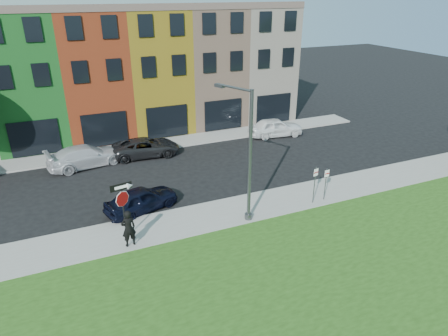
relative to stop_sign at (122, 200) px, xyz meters
name	(u,v)px	position (x,y,z in m)	size (l,w,h in m)	color
ground	(258,241)	(5.98, -2.72, -2.25)	(120.00, 120.00, 0.00)	black
sidewalk_near	(265,205)	(7.98, 0.28, -2.19)	(40.00, 3.00, 0.12)	gray
sidewalk_far	(135,148)	(2.98, 12.28, -2.19)	(40.00, 2.40, 0.12)	gray
rowhouse_block	(121,70)	(3.48, 18.47, 2.74)	(30.00, 10.12, 10.00)	beige
stop_sign	(122,200)	(0.00, 0.00, 0.00)	(1.04, 0.21, 2.99)	black
man	(129,228)	(0.03, -0.75, -1.18)	(0.76, 0.56, 1.91)	black
sedan_near	(141,199)	(1.35, 2.56, -1.55)	(4.45, 2.84, 1.41)	black
parked_car_silver	(86,156)	(-0.86, 10.25, -1.49)	(5.55, 3.12, 1.52)	silver
parked_car_dark	(146,147)	(3.46, 10.46, -1.57)	(5.09, 2.63, 1.37)	black
parked_car_white	(276,127)	(14.57, 10.52, -1.48)	(4.75, 2.40, 1.55)	white
street_lamp	(247,157)	(6.28, -0.61, 1.43)	(1.27, 2.43, 7.05)	#4C4E51
parking_sign_a	(315,181)	(10.60, -0.71, -0.73)	(0.32, 0.11, 2.26)	#4C4E51
parking_sign_b	(326,180)	(11.44, -0.63, -0.89)	(0.32, 0.09, 1.97)	#4C4E51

